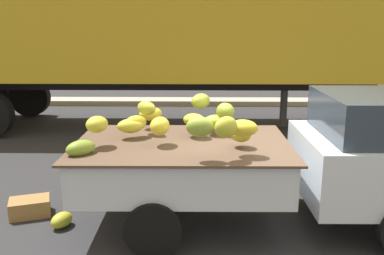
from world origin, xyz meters
name	(u,v)px	position (x,y,z in m)	size (l,w,h in m)	color
ground	(277,223)	(0.00, 0.00, 0.00)	(220.00, 220.00, 0.00)	#28282B
curb_strip	(231,102)	(0.00, 8.45, 0.08)	(80.00, 0.80, 0.16)	gray
pickup_truck	(328,157)	(0.60, 0.04, 0.89)	(4.75, 1.89, 1.70)	silver
semi_trailer	(148,24)	(-2.26, 5.39, 2.54)	(12.00, 2.70, 3.95)	gold
fallen_banana_bunch_near_tailgate	(62,220)	(-2.78, -0.16, 0.10)	(0.31, 0.22, 0.19)	gold
produce_crate	(30,207)	(-3.32, 0.18, 0.12)	(0.52, 0.36, 0.23)	olive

